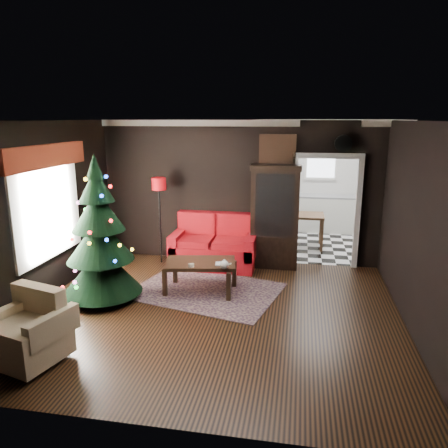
% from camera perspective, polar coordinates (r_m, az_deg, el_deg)
% --- Properties ---
extents(floor, '(5.50, 5.50, 0.00)m').
position_cam_1_polar(floor, '(6.57, -1.41, -11.67)').
color(floor, black).
rests_on(floor, ground).
extents(ceiling, '(5.50, 5.50, 0.00)m').
position_cam_1_polar(ceiling, '(5.93, -1.58, 13.55)').
color(ceiling, white).
rests_on(ceiling, ground).
extents(wall_back, '(5.50, 0.00, 5.50)m').
position_cam_1_polar(wall_back, '(8.51, 1.90, 4.18)').
color(wall_back, black).
rests_on(wall_back, ground).
extents(wall_front, '(5.50, 0.00, 5.50)m').
position_cam_1_polar(wall_front, '(3.80, -9.17, -8.51)').
color(wall_front, black).
rests_on(wall_front, ground).
extents(wall_left, '(0.00, 5.50, 5.50)m').
position_cam_1_polar(wall_left, '(7.17, -23.57, 1.17)').
color(wall_left, black).
rests_on(wall_left, ground).
extents(wall_right, '(0.00, 5.50, 5.50)m').
position_cam_1_polar(wall_right, '(6.18, 24.36, -0.80)').
color(wall_right, black).
rests_on(wall_right, ground).
extents(doorway, '(1.10, 0.10, 2.10)m').
position_cam_1_polar(doorway, '(8.51, 13.28, 1.41)').
color(doorway, white).
rests_on(doorway, ground).
extents(left_window, '(0.05, 1.60, 1.40)m').
position_cam_1_polar(left_window, '(7.30, -22.49, 1.89)').
color(left_window, white).
rests_on(left_window, wall_left).
extents(valance, '(0.12, 2.10, 0.35)m').
position_cam_1_polar(valance, '(7.15, -22.56, 8.31)').
color(valance, maroon).
rests_on(valance, wall_left).
extents(kitchen_floor, '(3.00, 3.00, 0.00)m').
position_cam_1_polar(kitchen_floor, '(10.22, 12.55, -2.54)').
color(kitchen_floor, white).
rests_on(kitchen_floor, ground).
extents(kitchen_window, '(0.70, 0.06, 0.70)m').
position_cam_1_polar(kitchen_window, '(11.32, 12.74, 7.81)').
color(kitchen_window, white).
rests_on(kitchen_window, ground).
extents(rug, '(2.70, 2.24, 0.01)m').
position_cam_1_polar(rug, '(7.33, -2.41, -8.82)').
color(rug, '#34222F').
rests_on(rug, ground).
extents(loveseat, '(1.70, 0.90, 1.00)m').
position_cam_1_polar(loveseat, '(8.35, -1.31, -2.35)').
color(loveseat, maroon).
rests_on(loveseat, ground).
extents(curio_cabinet, '(0.90, 0.45, 1.90)m').
position_cam_1_polar(curio_cabinet, '(8.31, 6.77, 0.68)').
color(curio_cabinet, black).
rests_on(curio_cabinet, ground).
extents(floor_lamp, '(0.34, 0.34, 1.77)m').
position_cam_1_polar(floor_lamp, '(8.58, -8.47, 0.23)').
color(floor_lamp, black).
rests_on(floor_lamp, ground).
extents(christmas_tree, '(1.56, 1.56, 2.38)m').
position_cam_1_polar(christmas_tree, '(6.98, -16.20, -1.49)').
color(christmas_tree, black).
rests_on(christmas_tree, ground).
extents(armchair, '(0.96, 0.96, 0.80)m').
position_cam_1_polar(armchair, '(5.65, -24.68, -12.33)').
color(armchair, beige).
rests_on(armchair, ground).
extents(coffee_table, '(1.24, 0.87, 0.51)m').
position_cam_1_polar(coffee_table, '(7.22, -3.13, -6.94)').
color(coffee_table, black).
rests_on(coffee_table, rug).
extents(teapot, '(0.19, 0.19, 0.15)m').
position_cam_1_polar(teapot, '(6.77, 0.03, -5.38)').
color(teapot, white).
rests_on(teapot, coffee_table).
extents(cup_a, '(0.08, 0.08, 0.05)m').
position_cam_1_polar(cup_a, '(6.90, -4.52, -5.47)').
color(cup_a, beige).
rests_on(cup_a, coffee_table).
extents(cup_b, '(0.08, 0.08, 0.06)m').
position_cam_1_polar(cup_b, '(6.89, -4.25, -5.48)').
color(cup_b, white).
rests_on(cup_b, coffee_table).
extents(book, '(0.14, 0.04, 0.19)m').
position_cam_1_polar(book, '(6.97, -1.16, -4.60)').
color(book, gray).
rests_on(book, coffee_table).
extents(wall_clock, '(0.32, 0.32, 0.06)m').
position_cam_1_polar(wall_clock, '(8.30, 15.57, 10.26)').
color(wall_clock, silver).
rests_on(wall_clock, wall_back).
extents(painting, '(0.62, 0.05, 0.52)m').
position_cam_1_polar(painting, '(8.29, 7.11, 9.75)').
color(painting, '#BB7B4F').
rests_on(painting, wall_back).
extents(kitchen_counter, '(1.80, 0.60, 0.90)m').
position_cam_1_polar(kitchen_counter, '(11.27, 12.45, 1.35)').
color(kitchen_counter, white).
rests_on(kitchen_counter, ground).
extents(kitchen_table, '(0.70, 0.70, 0.75)m').
position_cam_1_polar(kitchen_table, '(9.82, 10.98, -0.87)').
color(kitchen_table, brown).
rests_on(kitchen_table, ground).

